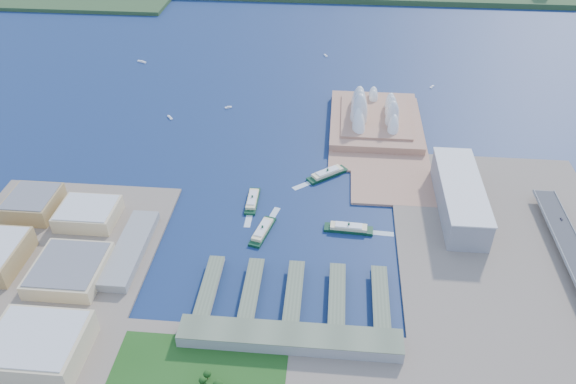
# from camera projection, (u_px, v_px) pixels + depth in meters

# --- Properties ---
(ground) EXTENTS (3000.00, 3000.00, 0.00)m
(ground) POSITION_uv_depth(u_px,v_px,m) (287.00, 245.00, 615.09)
(ground) COLOR #101E4B
(ground) RESTS_ON ground
(west_land) EXTENTS (220.00, 390.00, 3.00)m
(west_land) POSITION_uv_depth(u_px,v_px,m) (22.00, 300.00, 547.64)
(west_land) COLOR gray
(west_land) RESTS_ON ground
(east_land) EXTENTS (240.00, 500.00, 3.00)m
(east_land) POSITION_uv_depth(u_px,v_px,m) (523.00, 292.00, 556.41)
(east_land) COLOR gray
(east_land) RESTS_ON ground
(peninsula) EXTENTS (135.00, 220.00, 3.00)m
(peninsula) POSITION_uv_depth(u_px,v_px,m) (377.00, 131.00, 816.22)
(peninsula) COLOR #AE7B5F
(peninsula) RESTS_ON ground
(opera_house) EXTENTS (134.00, 180.00, 58.00)m
(opera_house) POSITION_uv_depth(u_px,v_px,m) (376.00, 106.00, 814.66)
(opera_house) COLOR white
(opera_house) RESTS_ON peninsula
(toaster_building) EXTENTS (45.00, 155.00, 35.00)m
(toaster_building) POSITION_uv_depth(u_px,v_px,m) (460.00, 197.00, 653.46)
(toaster_building) COLOR gray
(toaster_building) RESTS_ON east_land
(west_buildings) EXTENTS (200.00, 280.00, 27.00)m
(west_buildings) POSITION_uv_depth(u_px,v_px,m) (35.00, 264.00, 567.10)
(west_buildings) COLOR #A48652
(west_buildings) RESTS_ON west_land
(ferry_wharves) EXTENTS (184.00, 90.00, 9.30)m
(ferry_wharves) POSITION_uv_depth(u_px,v_px,m) (294.00, 293.00, 550.82)
(ferry_wharves) COLOR #5C664D
(ferry_wharves) RESTS_ON ground
(terminal_building) EXTENTS (200.00, 28.00, 12.00)m
(terminal_building) POSITION_uv_depth(u_px,v_px,m) (290.00, 338.00, 499.77)
(terminal_building) COLOR gray
(terminal_building) RESTS_ON south_land
(park) EXTENTS (150.00, 110.00, 16.00)m
(park) POSITION_uv_depth(u_px,v_px,m) (193.00, 384.00, 459.67)
(park) COLOR #194714
(park) RESTS_ON south_land
(ferry_a) EXTENTS (13.50, 52.08, 9.84)m
(ferry_a) POSITION_uv_depth(u_px,v_px,m) (252.00, 199.00, 675.87)
(ferry_a) COLOR #0D351E
(ferry_a) RESTS_ON ground
(ferry_b) EXTENTS (53.75, 47.18, 10.82)m
(ferry_b) POSITION_uv_depth(u_px,v_px,m) (327.00, 172.00, 721.57)
(ferry_b) COLOR #0D351E
(ferry_b) RESTS_ON ground
(ferry_c) EXTENTS (26.22, 55.16, 10.11)m
(ferry_c) POSITION_uv_depth(u_px,v_px,m) (262.00, 229.00, 629.16)
(ferry_c) COLOR #0D351E
(ferry_c) RESTS_ON ground
(ferry_d) EXTENTS (55.78, 16.95, 10.42)m
(ferry_d) POSITION_uv_depth(u_px,v_px,m) (349.00, 227.00, 632.73)
(ferry_d) COLOR #0D351E
(ferry_d) RESTS_ON ground
(boat_a) EXTENTS (11.26, 13.36, 2.71)m
(boat_a) POSITION_uv_depth(u_px,v_px,m) (170.00, 117.00, 850.31)
(boat_a) COLOR white
(boat_a) RESTS_ON ground
(boat_b) EXTENTS (11.07, 7.97, 2.84)m
(boat_b) POSITION_uv_depth(u_px,v_px,m) (228.00, 107.00, 877.08)
(boat_b) COLOR white
(boat_b) RESTS_ON ground
(boat_c) EXTENTS (8.85, 11.63, 2.60)m
(boat_c) POSITION_uv_depth(u_px,v_px,m) (432.00, 87.00, 937.50)
(boat_c) COLOR white
(boat_c) RESTS_ON ground
(boat_d) EXTENTS (18.44, 11.12, 3.10)m
(boat_d) POSITION_uv_depth(u_px,v_px,m) (142.00, 61.00, 1022.73)
(boat_d) COLOR white
(boat_d) RESTS_ON ground
(boat_e) EXTENTS (8.04, 11.68, 2.76)m
(boat_e) POSITION_uv_depth(u_px,v_px,m) (326.00, 55.00, 1046.61)
(boat_e) COLOR white
(boat_e) RESTS_ON ground
(car_c) EXTENTS (1.99, 4.90, 1.42)m
(car_c) POSITION_uv_depth(u_px,v_px,m) (561.00, 219.00, 627.91)
(car_c) COLOR slate
(car_c) RESTS_ON expressway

